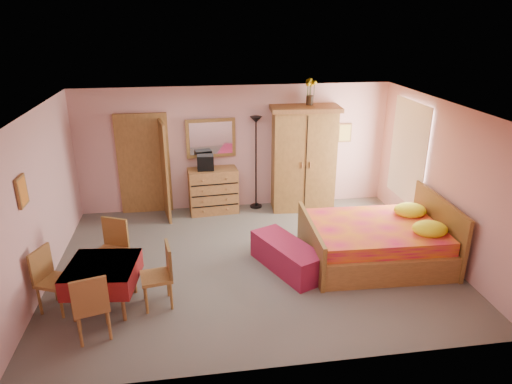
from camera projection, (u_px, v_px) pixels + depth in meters
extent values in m
plane|color=#67635B|center=(253.00, 262.00, 7.73)|extent=(6.50, 6.50, 0.00)
plane|color=brown|center=(252.00, 109.00, 6.79)|extent=(6.50, 6.50, 0.00)
cube|color=#D19898|center=(236.00, 148.00, 9.57)|extent=(6.50, 0.10, 2.60)
cube|color=#D19898|center=(285.00, 272.00, 4.96)|extent=(6.50, 0.10, 2.60)
cube|color=#D19898|center=(38.00, 202.00, 6.81)|extent=(0.10, 5.00, 2.60)
cube|color=#D19898|center=(442.00, 180.00, 7.71)|extent=(0.10, 5.00, 2.60)
cube|color=#9E6B35|center=(144.00, 165.00, 9.37)|extent=(1.06, 0.12, 2.15)
cube|color=white|center=(409.00, 152.00, 8.76)|extent=(0.08, 1.40, 1.95)
cube|color=orange|center=(22.00, 191.00, 6.12)|extent=(0.04, 0.32, 0.42)
cube|color=#D8BF59|center=(345.00, 133.00, 9.77)|extent=(0.30, 0.04, 0.40)
cube|color=#9D6635|center=(213.00, 191.00, 9.55)|extent=(1.04, 0.58, 0.95)
cube|color=white|center=(211.00, 138.00, 9.35)|extent=(1.02, 0.13, 0.80)
cube|color=black|center=(205.00, 163.00, 9.28)|extent=(0.34, 0.26, 0.31)
cube|color=black|center=(256.00, 163.00, 9.59)|extent=(0.33, 0.33, 1.99)
cube|color=olive|center=(303.00, 159.00, 9.52)|extent=(1.45, 0.82, 2.20)
cube|color=yellow|center=(310.00, 92.00, 9.14)|extent=(0.23, 0.23, 0.53)
cube|color=#C61348|center=(375.00, 231.00, 7.62)|extent=(2.37, 1.90, 1.07)
cube|color=maroon|center=(287.00, 256.00, 7.44)|extent=(1.05, 1.51, 0.47)
cube|color=maroon|center=(104.00, 286.00, 6.44)|extent=(1.04, 1.04, 0.68)
cube|color=#A36B37|center=(91.00, 304.00, 5.80)|extent=(0.53, 0.53, 0.95)
cube|color=#8F5E30|center=(110.00, 251.00, 7.07)|extent=(0.58, 0.58, 0.97)
cube|color=#A16D36|center=(55.00, 280.00, 6.33)|extent=(0.55, 0.55, 0.93)
cube|color=#A67438|center=(156.00, 276.00, 6.43)|extent=(0.49, 0.49, 0.93)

